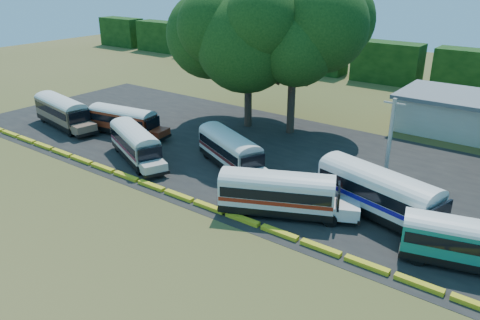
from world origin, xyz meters
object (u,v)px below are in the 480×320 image
Objects in this scene: bus_beige at (62,110)px; bus_teal at (474,242)px; tree_west at (249,24)px; bus_red at (124,119)px; bus_cream_west at (136,142)px; bus_white_red at (280,191)px.

bus_teal is at bearing 7.83° from bus_beige.
bus_beige is 22.11m from tree_west.
bus_teal is (34.27, -3.70, 0.01)m from bus_red.
bus_cream_west is 15.87m from bus_white_red.
bus_red is 0.94× the size of bus_white_red.
bus_teal is (28.13, 0.28, -0.01)m from bus_cream_west.
bus_red is at bearing 170.61° from bus_cream_west.
bus_teal is at bearing -28.08° from tree_west.
bus_white_red is at bearing 4.60° from bus_beige.
bus_red is 7.32m from bus_cream_west.
bus_red is 16.09m from tree_west.
bus_teal reaches higher than bus_red.
bus_red is at bearing 142.52° from bus_white_red.
bus_teal is 0.59× the size of tree_west.
tree_west reaches higher than bus_cream_west.
tree_west reaches higher than bus_teal.
bus_beige is at bearing 149.90° from bus_white_red.
bus_white_red is 22.06m from tree_west.
bus_cream_west is at bearing -99.81° from tree_west.
bus_cream_west is (13.63, -1.76, -0.17)m from bus_beige.
bus_beige is 1.10× the size of bus_teal.
bus_white_red reaches higher than bus_cream_west.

